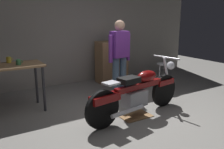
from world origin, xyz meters
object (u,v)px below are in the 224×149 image
Objects in this scene: wooden_dresser at (112,62)px; mug_green_speckled at (18,62)px; shop_stool at (163,69)px; person_standing at (120,55)px; mug_yellow_tall at (9,60)px; motorcycle at (138,92)px.

wooden_dresser is 2.77m from mug_green_speckled.
shop_stool is 1.43m from wooden_dresser.
person_standing reaches higher than wooden_dresser.
shop_stool is at bearing -5.14° from mug_green_speckled.
person_standing is 1.52× the size of wooden_dresser.
person_standing is 2.61× the size of shop_stool.
mug_yellow_tall is (-3.35, 0.61, 0.46)m from shop_stool.
motorcycle is 1.26m from person_standing.
mug_green_speckled is (-2.07, 0.16, 0.03)m from person_standing.
mug_yellow_tall is at bearing 130.29° from motorcycle.
motorcycle is at bearing 67.59° from person_standing.
motorcycle is at bearing -36.44° from mug_green_speckled.
person_standing is at bearing -4.46° from mug_green_speckled.
mug_yellow_tall is (-0.11, 0.31, 0.00)m from mug_green_speckled.
mug_green_speckled reaches higher than shop_stool.
person_standing is at bearing 63.99° from motorcycle.
person_standing is at bearing -12.30° from mug_yellow_tall.
mug_yellow_tall is (-2.18, 0.47, 0.03)m from person_standing.
person_standing is 13.50× the size of mug_yellow_tall.
person_standing is 2.07m from mug_green_speckled.
shop_stool is at bearing -10.23° from mug_yellow_tall.
shop_stool is 3.44m from mug_yellow_tall.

